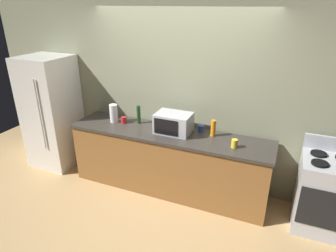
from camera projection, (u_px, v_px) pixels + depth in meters
The scene contains 12 objects.
ground_plane at pixel (157, 203), 3.99m from camera, with size 8.00×8.00×0.00m, color tan.
back_wall at pixel (179, 93), 4.15m from camera, with size 6.40×0.10×2.70m, color gray.
counter_run at pixel (168, 161), 4.15m from camera, with size 2.84×0.64×0.90m.
refrigerator at pixel (52, 112), 4.71m from camera, with size 0.72×0.73×1.80m.
stove_range at pixel (324, 194), 3.43m from camera, with size 0.60×0.61×1.08m.
microwave at pixel (173, 123), 3.94m from camera, with size 0.48×0.35×0.27m.
paper_towel_roll at pixel (114, 113), 4.29m from camera, with size 0.12×0.12×0.27m, color white.
bottle_dish_soap at pixel (213, 128), 3.84m from camera, with size 0.07×0.07×0.22m, color orange.
bottle_wine at pixel (139, 115), 4.24m from camera, with size 0.06×0.06×0.27m, color #1E3F19.
mug_yellow at pixel (234, 143), 3.55m from camera, with size 0.08×0.08×0.11m, color yellow.
mug_red at pixel (124, 120), 4.28m from camera, with size 0.08×0.08×0.10m, color red.
mug_blue at pixel (201, 128), 4.00m from camera, with size 0.08×0.08×0.09m, color #2D4CB2.
Camera 1 is at (1.42, -2.93, 2.55)m, focal length 31.06 mm.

